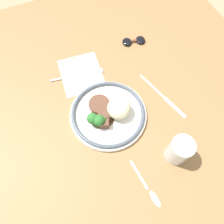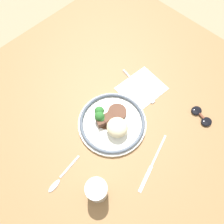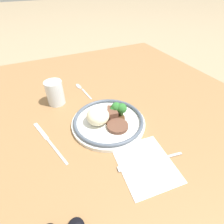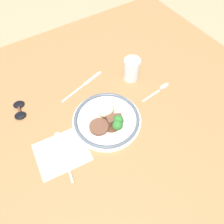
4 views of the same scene
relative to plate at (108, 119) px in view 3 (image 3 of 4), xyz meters
name	(u,v)px [view 3 (image 3 of 4)]	position (x,y,z in m)	size (l,w,h in m)	color
ground_plane	(104,127)	(0.02, 0.01, -0.05)	(8.00, 8.00, 0.00)	#998466
dining_table	(104,124)	(0.02, 0.01, -0.04)	(1.35, 1.24, 0.03)	olive
napkin	(146,164)	(-0.19, -0.02, -0.02)	(0.18, 0.16, 0.00)	silver
plate	(108,119)	(0.00, 0.00, 0.00)	(0.25, 0.25, 0.07)	white
juice_glass	(55,94)	(0.20, 0.13, 0.02)	(0.07, 0.07, 0.10)	#F4AD19
fork	(145,163)	(-0.19, -0.02, -0.02)	(0.04, 0.19, 0.00)	silver
knife	(48,140)	(0.01, 0.20, -0.02)	(0.21, 0.07, 0.00)	silver
spoon	(80,88)	(0.27, 0.02, -0.02)	(0.15, 0.03, 0.01)	silver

